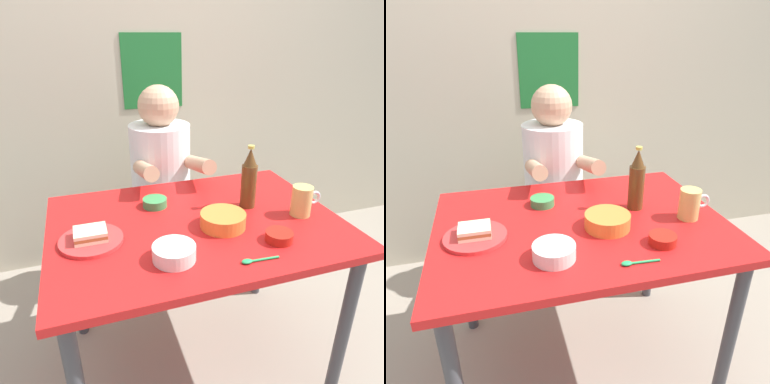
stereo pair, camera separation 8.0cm
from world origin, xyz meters
TOP-DOWN VIEW (x-y plane):
  - ground_plane at (0.00, 0.00)m, footprint 6.00×6.00m
  - wall_back at (0.00, 1.05)m, footprint 4.40×0.09m
  - dining_table at (0.00, 0.00)m, footprint 1.10×0.80m
  - stool at (0.01, 0.63)m, footprint 0.34×0.34m
  - person_seated at (0.01, 0.62)m, footprint 0.33×0.56m
  - plate_orange at (-0.39, -0.03)m, footprint 0.22×0.22m
  - sandwich at (-0.39, -0.03)m, footprint 0.11×0.09m
  - beer_mug at (0.41, -0.08)m, footprint 0.13×0.08m
  - beer_bottle at (0.24, 0.05)m, footprint 0.06×0.06m
  - sambal_bowl_red at (0.23, -0.22)m, footprint 0.10×0.10m
  - soup_bowl_orange at (0.08, -0.07)m, footprint 0.17×0.17m
  - dip_bowl_green at (-0.12, 0.17)m, footprint 0.10×0.10m
  - rice_bowl_white at (-0.15, -0.22)m, footprint 0.14×0.14m
  - spoon at (0.09, -0.31)m, footprint 0.13×0.02m

SIDE VIEW (x-z plane):
  - ground_plane at x=0.00m, z-range 0.00..0.00m
  - stool at x=0.01m, z-range 0.12..0.57m
  - dining_table at x=0.00m, z-range 0.28..1.02m
  - spoon at x=0.09m, z-range 0.74..0.75m
  - plate_orange at x=-0.39m, z-range 0.74..0.75m
  - sambal_bowl_red at x=0.23m, z-range 0.74..0.78m
  - dip_bowl_green at x=-0.12m, z-range 0.74..0.78m
  - person_seated at x=0.01m, z-range 0.41..1.13m
  - rice_bowl_white at x=-0.15m, z-range 0.74..0.79m
  - soup_bowl_orange at x=0.08m, z-range 0.74..0.80m
  - sandwich at x=-0.39m, z-range 0.75..0.79m
  - beer_mug at x=0.41m, z-range 0.74..0.86m
  - beer_bottle at x=0.24m, z-range 0.73..0.99m
  - wall_back at x=0.00m, z-range 0.00..2.60m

